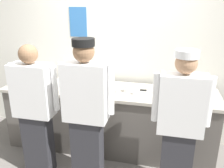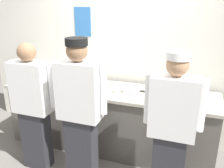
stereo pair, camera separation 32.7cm
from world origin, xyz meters
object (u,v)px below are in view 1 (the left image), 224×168
(ramekin_yellow_sauce, at_px, (135,93))
(ramekin_green_sauce, at_px, (33,79))
(chef_near_left, at_px, (35,109))
(chef_center, at_px, (86,111))
(plate_stack_front, at_px, (92,84))
(deli_cup, at_px, (127,88))
(chefs_knife, at_px, (148,91))
(sheet_tray, at_px, (59,83))
(chef_far_right, at_px, (180,123))
(ramekin_red_sauce, at_px, (117,91))
(mixing_bowl_steel, at_px, (183,91))
(ramekin_orange_sauce, at_px, (114,83))
(plate_stack_rear, at_px, (36,82))
(squeeze_bottle_primary, at_px, (176,83))

(ramekin_yellow_sauce, distance_m, ramekin_green_sauce, 1.63)
(chef_near_left, height_order, chef_center, chef_center)
(plate_stack_front, height_order, deli_cup, deli_cup)
(deli_cup, xyz_separation_m, chefs_knife, (0.27, 0.09, -0.04))
(sheet_tray, bearing_deg, chef_far_right, -24.00)
(chef_far_right, distance_m, ramekin_green_sauce, 2.32)
(ramekin_yellow_sauce, bearing_deg, deli_cup, 152.60)
(chef_near_left, bearing_deg, ramekin_red_sauce, 35.71)
(chef_near_left, distance_m, mixing_bowl_steel, 1.85)
(sheet_tray, relative_size, ramekin_orange_sauce, 4.53)
(chef_near_left, height_order, plate_stack_rear, chef_near_left)
(chef_near_left, relative_size, deli_cup, 17.22)
(ramekin_orange_sauce, relative_size, ramekin_green_sauce, 0.82)
(ramekin_green_sauce, relative_size, deli_cup, 1.14)
(mixing_bowl_steel, height_order, squeeze_bottle_primary, squeeze_bottle_primary)
(plate_stack_front, bearing_deg, plate_stack_rear, -173.28)
(squeeze_bottle_primary, distance_m, deli_cup, 0.67)
(sheet_tray, bearing_deg, chefs_knife, -0.03)
(plate_stack_rear, relative_size, sheet_tray, 0.53)
(sheet_tray, distance_m, ramekin_orange_sauce, 0.80)
(ramekin_yellow_sauce, bearing_deg, ramekin_red_sauce, 178.26)
(plate_stack_rear, relative_size, ramekin_orange_sauce, 2.38)
(mixing_bowl_steel, distance_m, ramekin_green_sauce, 2.22)
(squeeze_bottle_primary, height_order, ramekin_red_sauce, squeeze_bottle_primary)
(plate_stack_front, relative_size, mixing_bowl_steel, 0.67)
(chef_near_left, relative_size, plate_stack_front, 7.96)
(chef_far_right, height_order, ramekin_yellow_sauce, chef_far_right)
(mixing_bowl_steel, bearing_deg, chefs_knife, 170.73)
(squeeze_bottle_primary, bearing_deg, sheet_tray, -174.49)
(plate_stack_rear, bearing_deg, sheet_tray, 20.03)
(ramekin_green_sauce, relative_size, chefs_knife, 0.39)
(chefs_knife, bearing_deg, plate_stack_rear, -176.05)
(plate_stack_front, distance_m, ramekin_orange_sauce, 0.31)
(chef_near_left, xyz_separation_m, ramekin_red_sauce, (0.86, 0.62, 0.08))
(ramekin_green_sauce, bearing_deg, ramekin_yellow_sauce, -8.03)
(chef_far_right, relative_size, squeeze_bottle_primary, 8.33)
(plate_stack_rear, xyz_separation_m, deli_cup, (1.34, 0.02, -0.00))
(chef_center, bearing_deg, ramekin_orange_sauce, 83.72)
(chef_near_left, distance_m, plate_stack_front, 0.89)
(plate_stack_front, relative_size, ramekin_orange_sauce, 2.31)
(mixing_bowl_steel, distance_m, ramekin_yellow_sauce, 0.61)
(chef_near_left, xyz_separation_m, chef_far_right, (1.65, 0.01, 0.02))
(plate_stack_front, distance_m, ramekin_yellow_sauce, 0.65)
(plate_stack_rear, relative_size, mixing_bowl_steel, 0.69)
(chef_far_right, relative_size, ramekin_yellow_sauce, 16.80)
(sheet_tray, bearing_deg, plate_stack_front, -1.70)
(plate_stack_rear, distance_m, squeeze_bottle_primary, 1.98)
(chef_near_left, height_order, squeeze_bottle_primary, chef_near_left)
(sheet_tray, bearing_deg, ramekin_red_sauce, -8.88)
(ramekin_red_sauce, bearing_deg, plate_stack_front, 162.03)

